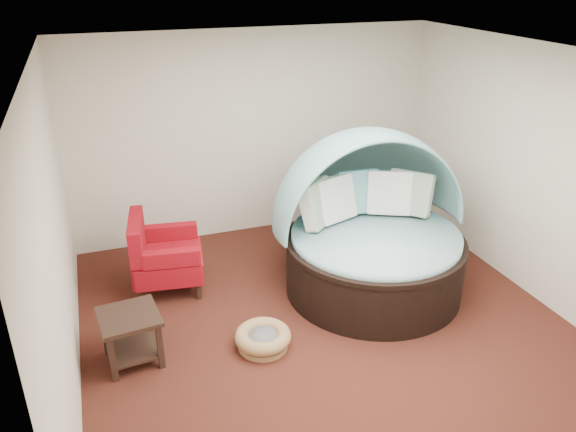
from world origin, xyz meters
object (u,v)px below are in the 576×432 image
object	(u,v)px
canopy_daybed	(372,218)
pet_basket	(263,338)
red_armchair	(162,255)
side_table	(131,331)

from	to	relation	value
canopy_daybed	pet_basket	bearing A→B (deg)	-151.32
red_armchair	side_table	xyz separation A→B (m)	(-0.48, -1.25, -0.09)
canopy_daybed	red_armchair	world-z (taller)	canopy_daybed
canopy_daybed	pet_basket	xyz separation A→B (m)	(-1.55, -0.73, -0.77)
pet_basket	side_table	world-z (taller)	side_table
side_table	red_armchair	bearing A→B (deg)	68.80
pet_basket	red_armchair	xyz separation A→B (m)	(-0.76, 1.48, 0.33)
red_armchair	pet_basket	bearing A→B (deg)	-54.36
pet_basket	side_table	size ratio (longest dim) A/B	1.20
pet_basket	side_table	bearing A→B (deg)	169.60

